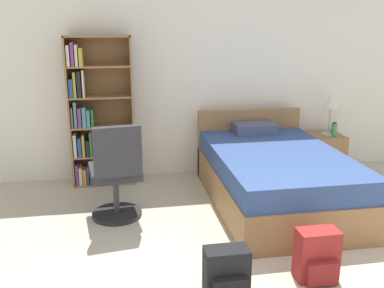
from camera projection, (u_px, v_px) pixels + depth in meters
name	position (u px, v px, depth m)	size (l,w,h in m)	color
wall_back	(214.00, 72.00, 5.38)	(9.00, 0.06, 2.60)	white
bookshelf	(94.00, 115.00, 5.04)	(0.74, 0.28, 1.76)	olive
bed	(274.00, 176.00, 4.62)	(1.31, 2.08, 0.85)	olive
office_chair	(116.00, 175.00, 4.16)	(0.54, 0.62, 1.00)	#232326
nightstand	(322.00, 153.00, 5.60)	(0.47, 0.46, 0.51)	olive
table_lamp	(331.00, 103.00, 5.38)	(0.21, 0.21, 0.56)	#B2B2B7
water_bottle	(334.00, 130.00, 5.41)	(0.07, 0.07, 0.18)	#3F8C4C
backpack_red	(317.00, 256.00, 3.25)	(0.31, 0.24, 0.40)	maroon
backpack_black	(227.00, 272.00, 3.09)	(0.32, 0.24, 0.34)	black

